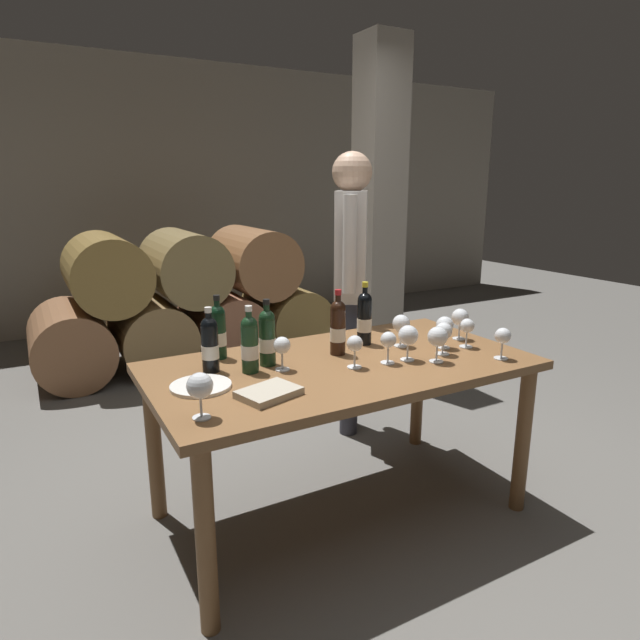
# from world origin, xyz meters

# --- Properties ---
(ground_plane) EXTENTS (14.00, 14.00, 0.00)m
(ground_plane) POSITION_xyz_m (0.00, 0.00, 0.00)
(ground_plane) COLOR #66635E
(cellar_back_wall) EXTENTS (10.00, 0.24, 2.80)m
(cellar_back_wall) POSITION_xyz_m (0.00, 4.20, 1.40)
(cellar_back_wall) COLOR gray
(cellar_back_wall) RESTS_ON ground_plane
(barrel_stack) EXTENTS (2.49, 0.90, 1.15)m
(barrel_stack) POSITION_xyz_m (-0.00, 2.60, 0.53)
(barrel_stack) COLOR brown
(barrel_stack) RESTS_ON ground_plane
(stone_pillar) EXTENTS (0.32, 0.32, 2.60)m
(stone_pillar) POSITION_xyz_m (1.30, 1.60, 1.30)
(stone_pillar) COLOR gray
(stone_pillar) RESTS_ON ground_plane
(dining_table) EXTENTS (1.70, 0.90, 0.76)m
(dining_table) POSITION_xyz_m (0.00, 0.00, 0.67)
(dining_table) COLOR brown
(dining_table) RESTS_ON ground_plane
(wine_bottle_0) EXTENTS (0.07, 0.07, 0.29)m
(wine_bottle_0) POSITION_xyz_m (-0.46, 0.32, 0.89)
(wine_bottle_0) COLOR black
(wine_bottle_0) RESTS_ON dining_table
(wine_bottle_1) EXTENTS (0.07, 0.07, 0.31)m
(wine_bottle_1) POSITION_xyz_m (0.24, 0.19, 0.89)
(wine_bottle_1) COLOR black
(wine_bottle_1) RESTS_ON dining_table
(wine_bottle_2) EXTENTS (0.07, 0.07, 0.29)m
(wine_bottle_2) POSITION_xyz_m (-0.41, 0.08, 0.89)
(wine_bottle_2) COLOR #19381E
(wine_bottle_2) RESTS_ON dining_table
(wine_bottle_3) EXTENTS (0.07, 0.07, 0.28)m
(wine_bottle_3) POSITION_xyz_m (-0.55, 0.16, 0.88)
(wine_bottle_3) COLOR black
(wine_bottle_3) RESTS_ON dining_table
(wine_bottle_4) EXTENTS (0.07, 0.07, 0.30)m
(wine_bottle_4) POSITION_xyz_m (-0.30, 0.13, 0.89)
(wine_bottle_4) COLOR #19381E
(wine_bottle_4) RESTS_ON dining_table
(wine_bottle_5) EXTENTS (0.07, 0.07, 0.31)m
(wine_bottle_5) POSITION_xyz_m (0.04, 0.11, 0.89)
(wine_bottle_5) COLOR black
(wine_bottle_5) RESTS_ON dining_table
(wine_glass_0) EXTENTS (0.09, 0.09, 0.16)m
(wine_glass_0) POSITION_xyz_m (-0.73, -0.28, 0.87)
(wine_glass_0) COLOR white
(wine_glass_0) RESTS_ON dining_table
(wine_glass_1) EXTENTS (0.07, 0.07, 0.15)m
(wine_glass_1) POSITION_xyz_m (0.01, -0.09, 0.86)
(wine_glass_1) COLOR white
(wine_glass_1) RESTS_ON dining_table
(wine_glass_2) EXTENTS (0.07, 0.07, 0.14)m
(wine_glass_2) POSITION_xyz_m (0.65, -0.10, 0.86)
(wine_glass_2) COLOR white
(wine_glass_2) RESTS_ON dining_table
(wine_glass_3) EXTENTS (0.09, 0.09, 0.16)m
(wine_glass_3) POSITION_xyz_m (0.72, 0.02, 0.87)
(wine_glass_3) COLOR white
(wine_glass_3) RESTS_ON dining_table
(wine_glass_4) EXTENTS (0.07, 0.07, 0.15)m
(wine_glass_4) POSITION_xyz_m (0.66, -0.31, 0.86)
(wine_glass_4) COLOR white
(wine_glass_4) RESTS_ON dining_table
(wine_glass_5) EXTENTS (0.07, 0.07, 0.15)m
(wine_glass_5) POSITION_xyz_m (0.17, -0.11, 0.86)
(wine_glass_5) COLOR white
(wine_glass_5) RESTS_ON dining_table
(wine_glass_6) EXTENTS (0.07, 0.07, 0.15)m
(wine_glass_6) POSITION_xyz_m (-0.28, 0.03, 0.86)
(wine_glass_6) COLOR white
(wine_glass_6) RESTS_ON dining_table
(wine_glass_7) EXTENTS (0.09, 0.09, 0.16)m
(wine_glass_7) POSITION_xyz_m (0.27, -0.12, 0.87)
(wine_glass_7) COLOR white
(wine_glass_7) RESTS_ON dining_table
(wine_glass_8) EXTENTS (0.08, 0.08, 0.16)m
(wine_glass_8) POSITION_xyz_m (0.54, -0.06, 0.87)
(wine_glass_8) COLOR white
(wine_glass_8) RESTS_ON dining_table
(wine_glass_9) EXTENTS (0.08, 0.08, 0.15)m
(wine_glass_9) POSITION_xyz_m (0.47, -0.13, 0.87)
(wine_glass_9) COLOR white
(wine_glass_9) RESTS_ON dining_table
(wine_glass_10) EXTENTS (0.09, 0.09, 0.16)m
(wine_glass_10) POSITION_xyz_m (0.38, 0.07, 0.87)
(wine_glass_10) COLOR white
(wine_glass_10) RESTS_ON dining_table
(wine_glass_11) EXTENTS (0.09, 0.09, 0.16)m
(wine_glass_11) POSITION_xyz_m (0.37, -0.21, 0.87)
(wine_glass_11) COLOR white
(wine_glass_11) RESTS_ON dining_table
(tasting_notebook) EXTENTS (0.26, 0.22, 0.03)m
(tasting_notebook) POSITION_xyz_m (-0.45, -0.21, 0.77)
(tasting_notebook) COLOR #B2A893
(tasting_notebook) RESTS_ON dining_table
(serving_plate) EXTENTS (0.24, 0.24, 0.01)m
(serving_plate) POSITION_xyz_m (-0.65, -0.00, 0.77)
(serving_plate) COLOR white
(serving_plate) RESTS_ON dining_table
(sommelier_presenting) EXTENTS (0.33, 0.42, 1.72)m
(sommelier_presenting) POSITION_xyz_m (0.51, 0.75, 1.04)
(sommelier_presenting) COLOR #383842
(sommelier_presenting) RESTS_ON ground_plane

